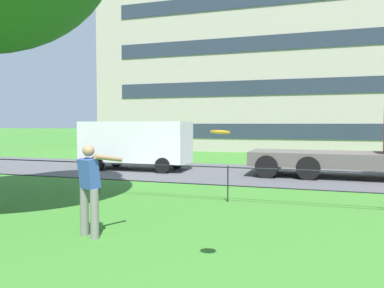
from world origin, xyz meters
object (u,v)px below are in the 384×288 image
at_px(frisbee, 220,132).
at_px(apartment_building_background, 285,35).
at_px(person_thrower, 90,187).
at_px(flatbed_truck_center, 375,148).
at_px(panel_van_right, 136,142).

distance_m(frisbee, apartment_building_background, 29.74).
xyz_separation_m(person_thrower, flatbed_truck_center, (6.33, 9.82, 0.27)).
height_order(person_thrower, panel_van_right, panel_van_right).
bearing_deg(flatbed_truck_center, frisbee, -107.82).
relative_size(frisbee, flatbed_truck_center, 0.04).
relative_size(panel_van_right, flatbed_truck_center, 0.69).
bearing_deg(flatbed_truck_center, panel_van_right, -179.89).
xyz_separation_m(person_thrower, frisbee, (2.80, -1.17, 1.08)).
bearing_deg(frisbee, panel_van_right, 121.10).
height_order(person_thrower, flatbed_truck_center, flatbed_truck_center).
height_order(frisbee, apartment_building_background, apartment_building_background).
bearing_deg(person_thrower, flatbed_truck_center, 57.19).
bearing_deg(flatbed_truck_center, person_thrower, -122.81).
xyz_separation_m(panel_van_right, apartment_building_background, (5.48, 17.73, 8.48)).
distance_m(person_thrower, frisbee, 3.22).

